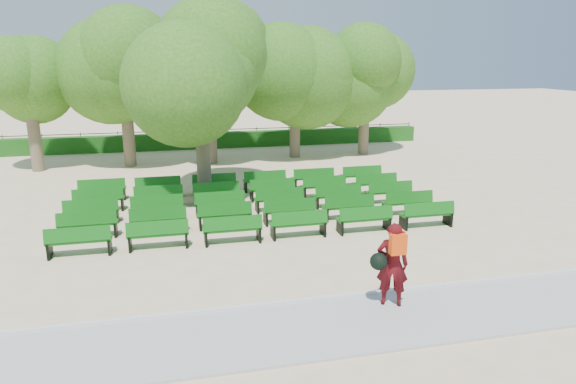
% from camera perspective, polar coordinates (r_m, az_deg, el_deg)
% --- Properties ---
extents(ground, '(120.00, 120.00, 0.00)m').
position_cam_1_polar(ground, '(17.05, -5.15, -3.00)').
color(ground, beige).
extents(paving, '(30.00, 2.20, 0.06)m').
position_cam_1_polar(paving, '(10.34, 0.95, -15.16)').
color(paving, '#ADADA8').
rests_on(paving, ground).
extents(curb, '(30.00, 0.12, 0.10)m').
position_cam_1_polar(curb, '(11.32, -0.51, -12.24)').
color(curb, silver).
rests_on(curb, ground).
extents(hedge, '(26.00, 0.70, 0.90)m').
position_cam_1_polar(hedge, '(30.54, -8.96, 5.69)').
color(hedge, '#1B5716').
rests_on(hedge, ground).
extents(fence, '(26.00, 0.10, 1.02)m').
position_cam_1_polar(fence, '(31.00, -8.99, 4.98)').
color(fence, black).
rests_on(fence, ground).
extents(tree_line, '(21.80, 6.80, 7.04)m').
position_cam_1_polar(tree_line, '(26.69, -8.24, 3.43)').
color(tree_line, '#39711E').
rests_on(tree_line, ground).
extents(bench_array, '(1.71, 0.65, 1.06)m').
position_cam_1_polar(bench_array, '(17.70, -4.19, -2.01)').
color(bench_array, '#106013').
rests_on(bench_array, ground).
extents(tree_among, '(4.80, 4.80, 6.75)m').
position_cam_1_polar(tree_among, '(19.00, -9.76, 12.69)').
color(tree_among, brown).
rests_on(tree_among, ground).
extents(person, '(0.92, 0.66, 1.83)m').
position_cam_1_polar(person, '(11.06, 11.43, -7.77)').
color(person, '#490A0E').
rests_on(person, ground).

